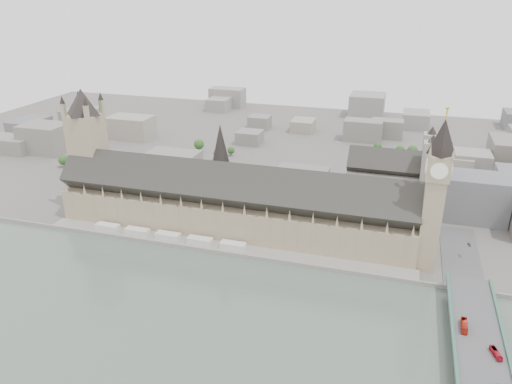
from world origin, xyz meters
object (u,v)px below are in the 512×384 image
(westminster_abbey, at_px, (392,182))
(red_bus_south, at_px, (496,353))
(elizabeth_tower, at_px, (436,185))
(westminster_bridge, at_px, (480,366))
(victoria_tower, at_px, (88,145))
(palace_of_westminster, at_px, (232,204))
(red_bus_north, at_px, (464,326))
(car_approach, at_px, (469,245))

(westminster_abbey, xyz_separation_m, red_bus_south, (57.35, -179.00, -13.47))
(elizabeth_tower, bearing_deg, westminster_bridge, -75.89)
(victoria_tower, bearing_deg, palace_of_westminster, -2.96)
(palace_of_westminster, xyz_separation_m, red_bus_north, (155.53, -86.38, -10.77))
(victoria_tower, relative_size, red_bus_north, 8.24)
(victoria_tower, height_order, red_bus_south, victoria_tower)
(victoria_tower, relative_size, westminster_bridge, 0.31)
(westminster_abbey, xyz_separation_m, red_bus_north, (44.61, -161.68, -13.14))
(victoria_tower, xyz_separation_m, red_bus_south, (290.27, -110.00, -43.59))
(elizabeth_tower, distance_m, car_approach, 58.38)
(car_approach, bearing_deg, elizabeth_tower, -154.37)
(westminster_bridge, bearing_deg, elizabeth_tower, 104.11)
(elizabeth_tower, relative_size, car_approach, 24.62)
(elizabeth_tower, distance_m, red_bus_north, 89.52)
(victoria_tower, distance_m, red_bus_south, 313.46)
(westminster_abbey, relative_size, car_approach, 15.58)
(red_bus_south, xyz_separation_m, car_approach, (-2.35, 112.00, -0.73))
(elizabeth_tower, height_order, victoria_tower, elizabeth_tower)
(red_bus_south, height_order, car_approach, red_bus_south)
(palace_of_westminster, height_order, elizabeth_tower, elizabeth_tower)
(red_bus_south, bearing_deg, westminster_bridge, -168.48)
(westminster_abbey, height_order, red_bus_south, westminster_abbey)
(victoria_tower, xyz_separation_m, westminster_abbey, (232.92, 69.00, -30.12))
(elizabeth_tower, height_order, car_approach, elizabeth_tower)
(elizabeth_tower, height_order, westminster_bridge, elizabeth_tower)
(westminster_bridge, xyz_separation_m, red_bus_north, (-6.47, 20.82, 6.81))
(elizabeth_tower, distance_m, westminster_bridge, 111.81)
(victoria_tower, relative_size, car_approach, 22.91)
(palace_of_westminster, relative_size, car_approach, 60.70)
(westminster_bridge, bearing_deg, victoria_tower, 158.22)
(elizabeth_tower, distance_m, westminster_abbey, 96.91)
(westminster_bridge, bearing_deg, red_bus_north, 107.26)
(elizabeth_tower, xyz_separation_m, red_bus_south, (30.27, -92.00, -46.47))
(westminster_bridge, xyz_separation_m, red_bus_south, (6.27, 3.50, 6.49))
(palace_of_westminster, xyz_separation_m, car_approach, (165.93, 8.30, -11.82))
(westminster_bridge, relative_size, red_bus_north, 26.79)
(elizabeth_tower, relative_size, victoria_tower, 1.07)
(victoria_tower, bearing_deg, elizabeth_tower, -3.96)
(red_bus_north, bearing_deg, palace_of_westminster, 152.97)
(palace_of_westminster, relative_size, westminster_abbey, 3.90)
(victoria_tower, relative_size, westminster_abbey, 1.47)
(elizabeth_tower, distance_m, victoria_tower, 260.64)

